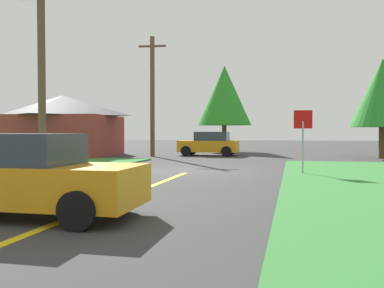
{
  "coord_description": "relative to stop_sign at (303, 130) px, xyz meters",
  "views": [
    {
      "loc": [
        4.14,
        -17.28,
        1.67
      ],
      "look_at": [
        -0.93,
        4.04,
        1.0
      ],
      "focal_mm": 39.73,
      "sensor_mm": 36.0,
      "label": 1
    }
  ],
  "objects": [
    {
      "name": "car_approaching_junction",
      "position": [
        -5.9,
        11.79,
        -0.9
      ],
      "size": [
        4.02,
        2.05,
        1.62
      ],
      "rotation": [
        0.0,
        0.0,
        3.15
      ],
      "color": "orange",
      "rests_on": "ground"
    },
    {
      "name": "lane_stripe_center",
      "position": [
        -4.51,
        -7.29,
        -1.7
      ],
      "size": [
        0.2,
        14.0,
        0.01
      ],
      "primitive_type": "cube",
      "color": "yellow",
      "rests_on": "ground"
    },
    {
      "name": "stop_sign",
      "position": [
        0.0,
        0.0,
        0.0
      ],
      "size": [
        0.69,
        0.07,
        2.45
      ],
      "rotation": [
        0.0,
        0.0,
        3.19
      ],
      "color": "#9EA0A8",
      "rests_on": "ground"
    },
    {
      "name": "ground_plane",
      "position": [
        -4.51,
        0.71,
        -1.71
      ],
      "size": [
        120.0,
        120.0,
        0.0
      ],
      "primitive_type": "plane",
      "color": "#383838"
    },
    {
      "name": "utility_pole_near",
      "position": [
        -10.04,
        -1.58,
        2.17
      ],
      "size": [
        1.8,
        0.4,
        7.52
      ],
      "color": "brown",
      "rests_on": "ground"
    },
    {
      "name": "utility_pole_mid",
      "position": [
        -9.38,
        10.05,
        2.35
      ],
      "size": [
        1.8,
        0.32,
        7.87
      ],
      "color": "brown",
      "rests_on": "ground"
    },
    {
      "name": "oak_tree_left",
      "position": [
        4.91,
        11.29,
        2.29
      ],
      "size": [
        3.8,
        3.8,
        6.1
      ],
      "color": "brown",
      "rests_on": "ground"
    },
    {
      "name": "barn",
      "position": [
        -15.41,
        9.06,
        0.32
      ],
      "size": [
        7.53,
        7.44,
        4.05
      ],
      "color": "maroon",
      "rests_on": "ground"
    },
    {
      "name": "pine_tree_center",
      "position": [
        -5.76,
        17.31,
        2.82
      ],
      "size": [
        4.34,
        4.34,
        6.93
      ],
      "color": "brown",
      "rests_on": "ground"
    },
    {
      "name": "car_behind_on_main_road",
      "position": [
        -5.48,
        -9.32,
        -0.9
      ],
      "size": [
        4.52,
        2.03,
        1.62
      ],
      "rotation": [
        0.0,
        0.0,
        0.02
      ],
      "color": "orange",
      "rests_on": "ground"
    }
  ]
}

